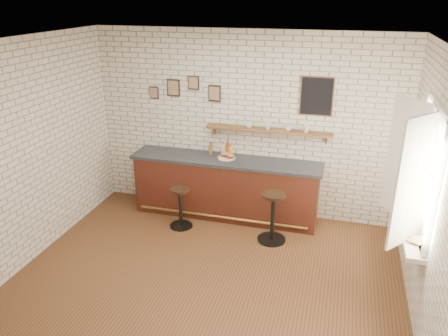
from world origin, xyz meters
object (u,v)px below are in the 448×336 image
at_px(bitters_bottle_white, 223,150).
at_px(shelf_cup_c, 288,128).
at_px(bitters_bottle_brown, 211,150).
at_px(bar_stool_left, 180,206).
at_px(sandwich_plate, 227,158).
at_px(book_lower, 411,238).
at_px(shelf_cup_d, 306,129).
at_px(condiment_bottle_yellow, 231,152).
at_px(bar_counter, 226,187).
at_px(bar_stool_right, 273,216).
at_px(book_upper, 411,237).
at_px(ciabatta_sandwich, 227,155).
at_px(shelf_cup_a, 249,125).
at_px(shelf_cup_b, 268,126).
at_px(bitters_bottle_amber, 228,149).

distance_m(bitters_bottle_white, shelf_cup_c, 1.13).
relative_size(bitters_bottle_brown, bar_stool_left, 0.30).
bearing_deg(sandwich_plate, bitters_bottle_brown, 160.48).
xyz_separation_m(bitters_bottle_white, bar_stool_left, (-0.50, -0.71, -0.75)).
distance_m(bitters_bottle_brown, book_lower, 3.43).
bearing_deg(shelf_cup_d, condiment_bottle_yellow, -176.23).
height_order(condiment_bottle_yellow, book_lower, condiment_bottle_yellow).
relative_size(bar_stool_left, book_lower, 3.31).
height_order(bar_counter, shelf_cup_d, shelf_cup_d).
bearing_deg(bar_stool_right, condiment_bottle_yellow, 138.94).
bearing_deg(bitters_bottle_white, book_lower, -33.76).
bearing_deg(book_lower, book_upper, -76.85).
bearing_deg(shelf_cup_d, shelf_cup_c, -179.04).
distance_m(bitters_bottle_brown, bar_stool_right, 1.55).
xyz_separation_m(ciabatta_sandwich, bitters_bottle_white, (-0.11, 0.11, 0.04)).
bearing_deg(bar_counter, sandwich_plate, 78.16).
height_order(bar_counter, sandwich_plate, sandwich_plate).
bearing_deg(shelf_cup_c, bar_stool_right, 178.52).
height_order(bar_counter, shelf_cup_a, shelf_cup_a).
xyz_separation_m(bar_counter, bar_stool_right, (0.89, -0.59, -0.09)).
xyz_separation_m(ciabatta_sandwich, bar_stool_right, (0.87, -0.63, -0.64)).
distance_m(condiment_bottle_yellow, shelf_cup_b, 0.75).
height_order(bitters_bottle_amber, bar_stool_left, bitters_bottle_amber).
bearing_deg(book_lower, sandwich_plate, 160.06).
relative_size(bar_counter, bar_stool_left, 4.67).
height_order(bar_stool_left, shelf_cup_c, shelf_cup_c).
bearing_deg(book_upper, condiment_bottle_yellow, 176.46).
relative_size(shelf_cup_a, shelf_cup_b, 1.01).
bearing_deg(ciabatta_sandwich, book_lower, -33.20).
distance_m(shelf_cup_a, shelf_cup_b, 0.30).
bearing_deg(bar_stool_left, bar_counter, 44.02).
bearing_deg(sandwich_plate, bar_stool_right, -35.40).
bearing_deg(sandwich_plate, shelf_cup_a, 27.36).
xyz_separation_m(ciabatta_sandwich, shelf_cup_a, (0.31, 0.17, 0.48)).
distance_m(ciabatta_sandwich, shelf_cup_a, 0.60).
bearing_deg(bar_stool_right, shelf_cup_b, 108.07).
relative_size(bitters_bottle_white, shelf_cup_c, 2.09).
bearing_deg(shelf_cup_d, book_lower, -52.27).
bearing_deg(bitters_bottle_brown, book_lower, -31.81).
xyz_separation_m(bitters_bottle_white, shelf_cup_d, (1.31, 0.06, 0.45)).
distance_m(shelf_cup_c, book_upper, 2.57).
bearing_deg(shelf_cup_c, bitters_bottle_white, 96.06).
xyz_separation_m(ciabatta_sandwich, bitters_bottle_amber, (-0.03, 0.11, 0.06)).
bearing_deg(bitters_bottle_amber, ciabatta_sandwich, -76.17).
bearing_deg(bitters_bottle_white, condiment_bottle_yellow, -0.00).
height_order(bitters_bottle_amber, book_lower, bitters_bottle_amber).
bearing_deg(ciabatta_sandwich, sandwich_plate, 180.00).
bearing_deg(bitters_bottle_white, sandwich_plate, -48.34).
height_order(ciabatta_sandwich, bitters_bottle_brown, bitters_bottle_brown).
xyz_separation_m(bar_counter, book_lower, (2.62, -1.67, 0.43)).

